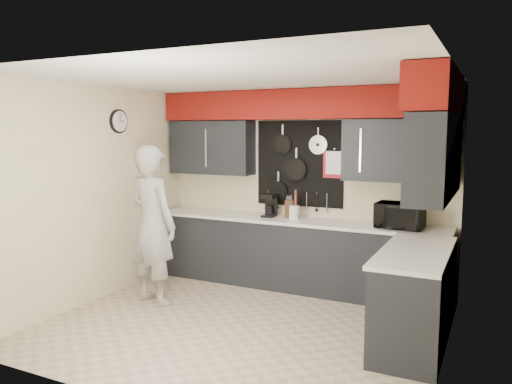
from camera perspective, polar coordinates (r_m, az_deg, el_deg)
The scene contains 10 objects.
ground at distance 5.51m, azimuth -1.41°, elevation -14.93°, with size 4.00×4.00×0.00m, color #BDA793.
back_wall_assembly at distance 6.57m, azimuth 5.10°, elevation 6.53°, with size 4.00×0.36×2.60m.
right_wall_assembly at distance 4.83m, azimuth 20.06°, elevation 5.21°, with size 0.36×3.50×2.60m.
left_wall_assembly at distance 6.34m, azimuth -17.58°, elevation 0.11°, with size 0.05×3.50×2.60m.
base_cabinets at distance 6.18m, azimuth 7.57°, elevation -8.09°, with size 3.95×2.20×0.92m.
microwave at distance 6.11m, azimuth 16.11°, elevation -2.60°, with size 0.54×0.37×0.30m, color black.
knife_block at distance 6.58m, azimuth 3.82°, elevation -1.95°, with size 0.11×0.11×0.24m, color #371911.
utensil_crock at distance 6.52m, azimuth 4.39°, elevation -2.31°, with size 0.14×0.14×0.17m, color white.
coffee_maker at distance 6.67m, azimuth 1.60°, elevation -1.48°, with size 0.17×0.21×0.30m.
person at distance 6.06m, azimuth -11.69°, elevation -3.70°, with size 0.69×0.46×1.90m, color #999997.
Camera 1 is at (2.36, -4.54, 2.05)m, focal length 35.00 mm.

